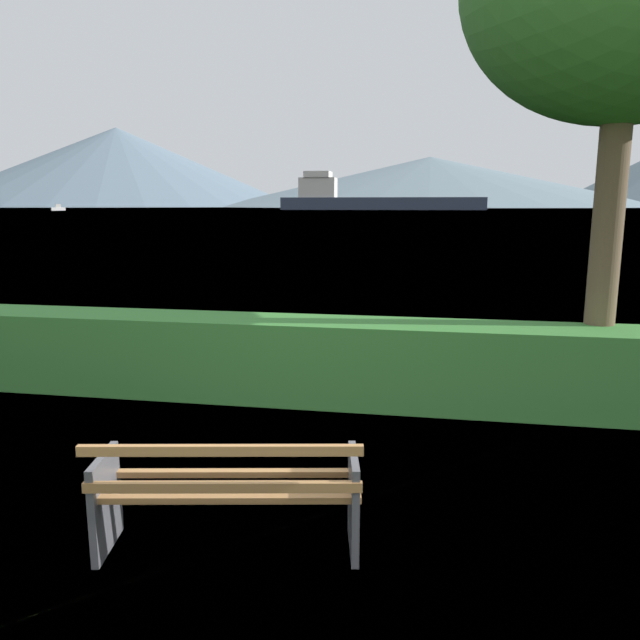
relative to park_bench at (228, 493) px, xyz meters
name	(u,v)px	position (x,y,z in m)	size (l,w,h in m)	color
ground_plane	(231,546)	(-0.01, 0.06, -0.43)	(1400.00, 1400.00, 0.00)	#567A38
water_surface	(428,209)	(-0.01, 307.18, -0.43)	(620.00, 620.00, 0.00)	#7A99A8
park_bench	(228,493)	(0.00, 0.00, 0.00)	(1.83, 0.87, 0.87)	#A0703F
hedge_row	(317,360)	(-0.01, 3.32, 0.06)	(10.40, 0.82, 0.98)	#387A33
cargo_ship_large	(366,199)	(-25.49, 256.21, 4.03)	(84.99, 11.16, 15.95)	#2D384C
tender_far	(58,208)	(-134.15, 203.77, 0.41)	(4.60, 4.35, 2.39)	silver
distant_hills	(370,170)	(-54.58, 573.66, 32.94)	(875.97, 390.83, 76.59)	slate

